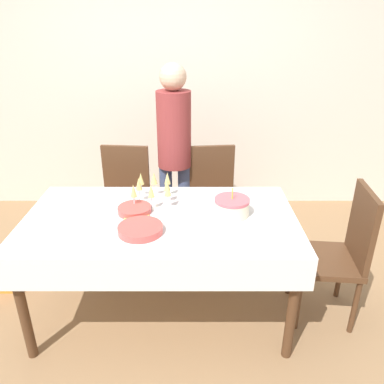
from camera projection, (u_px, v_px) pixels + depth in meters
ground_plane at (165, 310)px, 2.69m from camera, size 12.00×12.00×0.00m
wall_back at (173, 81)px, 3.81m from camera, size 8.00×0.05×2.70m
dining_table at (162, 230)px, 2.42m from camera, size 1.73×0.94×0.77m
dining_chair_far_left at (126, 198)px, 3.19m from camera, size 0.46×0.46×0.95m
dining_chair_far_right at (213, 198)px, 3.19m from camera, size 0.46×0.46×0.95m
dining_chair_right_end at (341, 250)px, 2.46m from camera, size 0.46×0.46×0.95m
birthday_cake at (233, 207)px, 2.38m from camera, size 0.22×0.22×0.19m
champagne_tray at (154, 192)px, 2.52m from camera, size 0.37×0.37×0.18m
plate_stack_main at (141, 229)px, 2.19m from camera, size 0.26×0.26×0.04m
plate_stack_dessert at (136, 210)px, 2.42m from camera, size 0.22×0.22×0.04m
cake_knife at (248, 228)px, 2.24m from camera, size 0.28×0.14×0.00m
fork_pile at (130, 224)px, 2.26m from camera, size 0.18×0.09×0.02m
napkin_pile at (138, 216)px, 2.37m from camera, size 0.15×0.15×0.01m
person_standing at (175, 144)px, 3.10m from camera, size 0.28×0.28×1.62m
gift_bag at (8, 271)px, 2.87m from camera, size 0.25×0.15×0.31m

